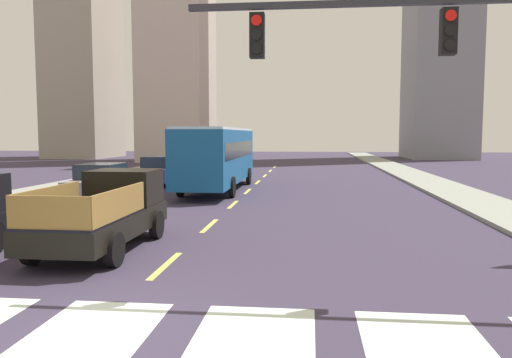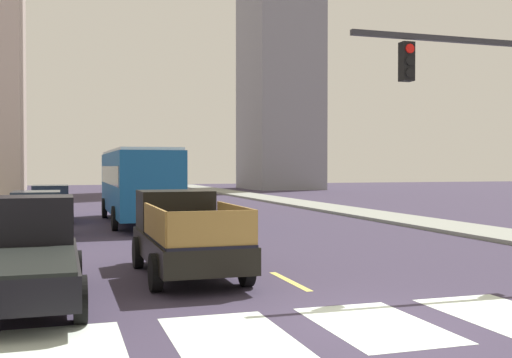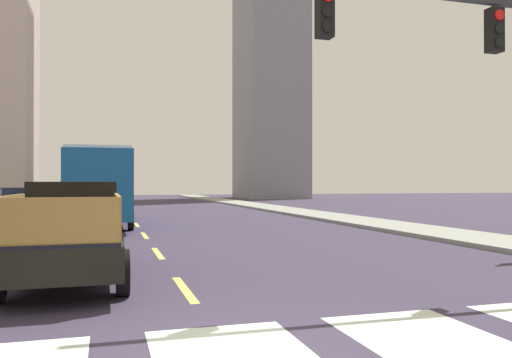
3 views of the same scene
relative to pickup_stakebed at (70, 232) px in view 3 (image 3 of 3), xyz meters
name	(u,v)px [view 3 (image 3 of 3)]	position (x,y,z in m)	size (l,w,h in m)	color
sidewalk_right	(353,220)	(12.59, 12.27, -0.86)	(2.80, 110.00, 0.15)	gray
crosswalk_stripe_4	(437,343)	(4.54, -5.73, -0.93)	(1.79, 2.89, 0.01)	silver
lane_dash_0	(185,289)	(2.08, -1.73, -0.93)	(0.16, 2.40, 0.01)	#D7CA56
lane_dash_1	(158,253)	(2.08, 3.27, -0.93)	(0.16, 2.40, 0.01)	#D7CA56
lane_dash_2	(145,235)	(2.08, 8.27, -0.93)	(0.16, 2.40, 0.01)	#D7CA56
lane_dash_3	(137,225)	(2.08, 13.27, -0.93)	(0.16, 2.40, 0.01)	#D7CA56
lane_dash_4	(131,218)	(2.08, 18.27, -0.93)	(0.16, 2.40, 0.01)	#D7CA56
lane_dash_5	(128,213)	(2.08, 23.27, -0.93)	(0.16, 2.40, 0.01)	#D7CA56
lane_dash_6	(125,209)	(2.08, 28.27, -0.93)	(0.16, 2.40, 0.01)	#D7CA56
lane_dash_7	(123,206)	(2.08, 33.27, -0.93)	(0.16, 2.40, 0.01)	#D7CA56
pickup_stakebed	(70,232)	(0.00, 0.00, 0.00)	(2.18, 5.20, 1.96)	black
city_bus	(100,183)	(0.43, 13.54, 1.02)	(2.72, 10.80, 3.32)	#17558E
sedan_mid	(17,206)	(-3.34, 15.60, -0.08)	(2.02, 4.40, 1.72)	navy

